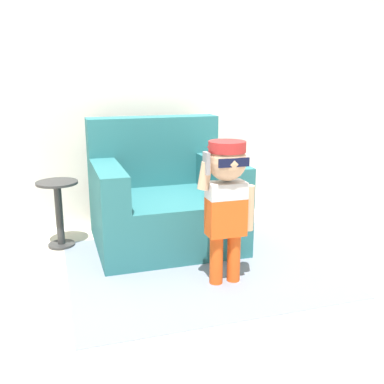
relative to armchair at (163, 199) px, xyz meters
name	(u,v)px	position (x,y,z in m)	size (l,w,h in m)	color
ground_plane	(197,242)	(0.24, -0.12, -0.34)	(10.00, 10.00, 0.00)	beige
wall_back	(171,72)	(0.24, 0.62, 0.96)	(10.00, 0.05, 2.60)	silver
armchair	(163,199)	(0.00, 0.00, 0.00)	(1.06, 0.95, 0.95)	#286B70
person_child	(227,190)	(0.19, -0.84, 0.26)	(0.37, 0.28, 0.90)	#E05119
side_table	(59,208)	(-0.78, 0.12, -0.03)	(0.31, 0.31, 0.51)	#333333
rug	(197,267)	(0.10, -0.57, -0.34)	(1.72, 1.49, 0.01)	gray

